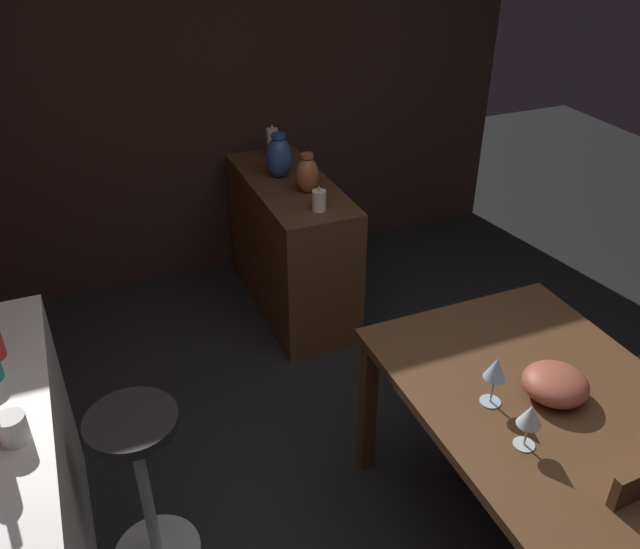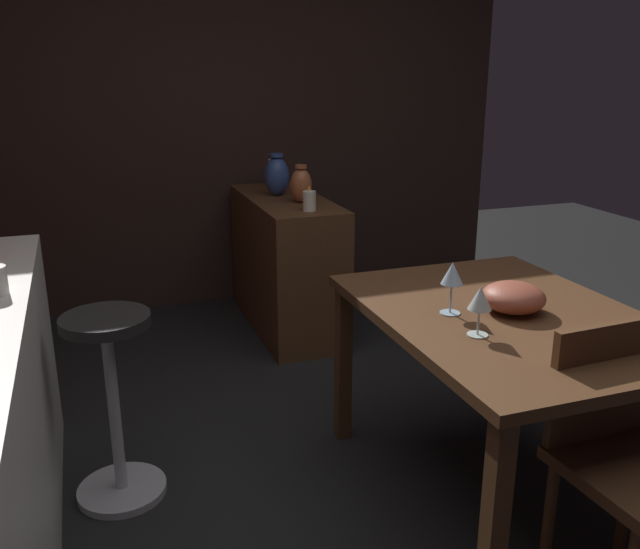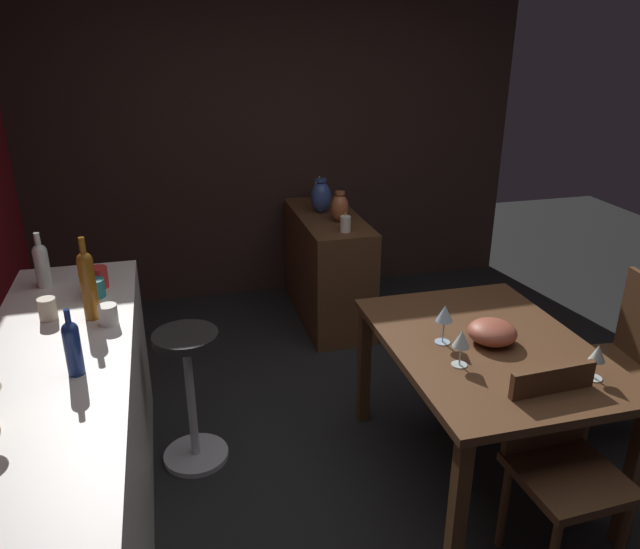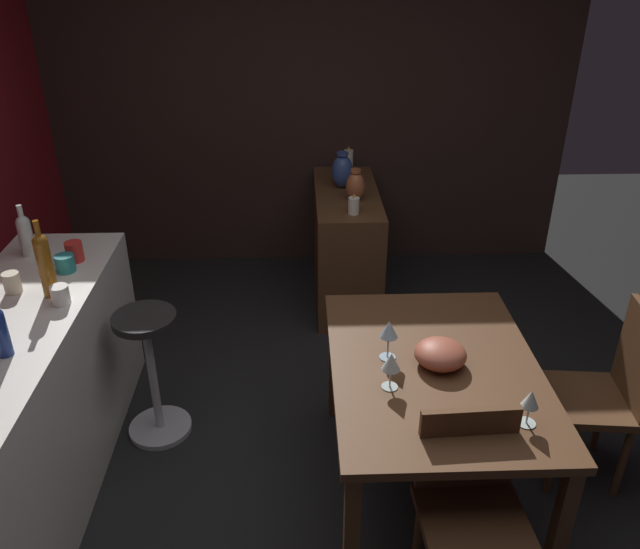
% 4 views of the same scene
% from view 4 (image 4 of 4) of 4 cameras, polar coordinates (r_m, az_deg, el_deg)
% --- Properties ---
extents(ground_plane, '(9.00, 9.00, 0.00)m').
position_cam_4_polar(ground_plane, '(3.32, 1.99, -17.97)').
color(ground_plane, black).
extents(wall_side_right, '(0.10, 4.40, 2.60)m').
position_cam_4_polar(wall_side_right, '(4.97, -3.36, 15.35)').
color(wall_side_right, '#33231E').
rests_on(wall_side_right, ground_plane).
extents(dining_table, '(1.25, 0.91, 0.74)m').
position_cam_4_polar(dining_table, '(2.89, 10.16, -9.39)').
color(dining_table, '#56351E').
rests_on(dining_table, ground_plane).
extents(kitchen_counter, '(2.10, 0.60, 0.90)m').
position_cam_4_polar(kitchen_counter, '(3.27, -25.48, -11.58)').
color(kitchen_counter, silver).
rests_on(kitchen_counter, ground_plane).
extents(sideboard_cabinet, '(1.10, 0.44, 0.82)m').
position_cam_4_polar(sideboard_cabinet, '(4.63, 2.34, 2.69)').
color(sideboard_cabinet, '#56351E').
rests_on(sideboard_cabinet, ground_plane).
extents(chair_near_window, '(0.42, 0.42, 0.85)m').
position_cam_4_polar(chair_near_window, '(2.62, 13.34, -19.58)').
color(chair_near_window, '#56351E').
rests_on(chair_near_window, ground_plane).
extents(chair_by_doorway, '(0.44, 0.44, 0.92)m').
position_cam_4_polar(chair_by_doorway, '(3.32, 24.20, -9.50)').
color(chair_by_doorway, '#56351E').
rests_on(chair_by_doorway, ground_plane).
extents(bar_stool, '(0.34, 0.34, 0.73)m').
position_cam_4_polar(bar_stool, '(3.45, -14.84, -8.44)').
color(bar_stool, '#262323').
rests_on(bar_stool, ground_plane).
extents(wine_glass_left, '(0.08, 0.08, 0.19)m').
position_cam_4_polar(wine_glass_left, '(2.77, 6.22, -5.06)').
color(wine_glass_left, silver).
rests_on(wine_glass_left, dining_table).
extents(wine_glass_right, '(0.08, 0.08, 0.17)m').
position_cam_4_polar(wine_glass_right, '(2.62, 6.40, -7.87)').
color(wine_glass_right, silver).
rests_on(wine_glass_right, dining_table).
extents(wine_glass_center, '(0.07, 0.07, 0.16)m').
position_cam_4_polar(wine_glass_center, '(2.56, 18.37, -10.67)').
color(wine_glass_center, silver).
rests_on(wine_glass_center, dining_table).
extents(fruit_bowl, '(0.23, 0.23, 0.11)m').
position_cam_4_polar(fruit_bowl, '(2.82, 10.75, -7.02)').
color(fruit_bowl, '#9E4C38').
rests_on(fruit_bowl, dining_table).
extents(wine_bottle_amber, '(0.07, 0.07, 0.38)m').
position_cam_4_polar(wine_bottle_amber, '(3.17, -23.48, 1.00)').
color(wine_bottle_amber, '#8C5114').
rests_on(wine_bottle_amber, kitchen_counter).
extents(wine_bottle_cobalt, '(0.06, 0.06, 0.27)m').
position_cam_4_polar(wine_bottle_cobalt, '(2.82, -26.82, -4.46)').
color(wine_bottle_cobalt, navy).
rests_on(wine_bottle_cobalt, kitchen_counter).
extents(wine_bottle_clear, '(0.07, 0.07, 0.28)m').
position_cam_4_polar(wine_bottle_clear, '(3.66, -24.95, 3.37)').
color(wine_bottle_clear, silver).
rests_on(wine_bottle_clear, kitchen_counter).
extents(cup_cream, '(0.11, 0.08, 0.10)m').
position_cam_4_polar(cup_cream, '(3.33, -25.91, -0.65)').
color(cup_cream, beige).
rests_on(cup_cream, kitchen_counter).
extents(cup_teal, '(0.13, 0.10, 0.09)m').
position_cam_4_polar(cup_teal, '(3.43, -21.90, 0.95)').
color(cup_teal, teal).
rests_on(cup_teal, kitchen_counter).
extents(cup_white, '(0.12, 0.08, 0.09)m').
position_cam_4_polar(cup_white, '(3.13, -22.28, -1.70)').
color(cup_white, white).
rests_on(cup_white, kitchen_counter).
extents(cup_red, '(0.12, 0.09, 0.11)m').
position_cam_4_polar(cup_red, '(3.52, -21.18, 1.94)').
color(cup_red, red).
rests_on(cup_red, kitchen_counter).
extents(pillar_candle_tall, '(0.07, 0.07, 0.20)m').
position_cam_4_polar(pillar_candle_tall, '(4.81, 2.56, 10.08)').
color(pillar_candle_tall, white).
rests_on(pillar_candle_tall, sideboard_cabinet).
extents(pillar_candle_short, '(0.07, 0.07, 0.13)m').
position_cam_4_polar(pillar_candle_short, '(4.08, 3.05, 6.19)').
color(pillar_candle_short, white).
rests_on(pillar_candle_short, sideboard_cabinet).
extents(vase_ceramic_blue, '(0.15, 0.15, 0.25)m').
position_cam_4_polar(vase_ceramic_blue, '(4.51, 2.02, 9.27)').
color(vase_ceramic_blue, '#334C8C').
rests_on(vase_ceramic_blue, sideboard_cabinet).
extents(vase_copper, '(0.13, 0.13, 0.22)m').
position_cam_4_polar(vase_copper, '(4.28, 3.19, 7.94)').
color(vase_copper, '#B26038').
rests_on(vase_copper, sideboard_cabinet).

